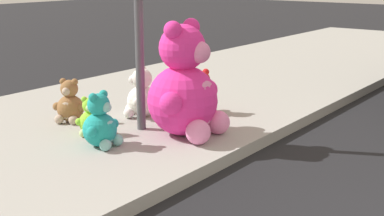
# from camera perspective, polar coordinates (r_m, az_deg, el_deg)

# --- Properties ---
(sidewalk) EXTENTS (28.00, 4.40, 0.15)m
(sidewalk) POSITION_cam_1_polar(r_m,az_deg,el_deg) (6.70, -16.40, -3.57)
(sidewalk) COLOR #9E9B93
(sidewalk) RESTS_ON ground_plane
(plush_pink_large) EXTENTS (1.08, 0.96, 1.40)m
(plush_pink_large) POSITION_cam_1_polar(r_m,az_deg,el_deg) (6.33, -0.74, 1.96)
(plush_pink_large) COLOR #F22D93
(plush_pink_large) RESTS_ON sidewalk
(plush_red) EXTENTS (0.48, 0.44, 0.63)m
(plush_red) POSITION_cam_1_polar(r_m,az_deg,el_deg) (7.40, 0.88, 1.38)
(plush_red) COLOR red
(plush_red) RESTS_ON sidewalk
(plush_lime) EXTENTS (0.34, 0.34, 0.48)m
(plush_lime) POSITION_cam_1_polar(r_m,az_deg,el_deg) (6.55, -10.97, -1.21)
(plush_lime) COLOR #8CD133
(plush_lime) RESTS_ON sidewalk
(plush_white) EXTENTS (0.49, 0.50, 0.70)m
(plush_white) POSITION_cam_1_polar(r_m,az_deg,el_deg) (7.26, -5.60, 1.27)
(plush_white) COLOR white
(plush_white) RESTS_ON sidewalk
(plush_teal) EXTENTS (0.49, 0.44, 0.64)m
(plush_teal) POSITION_cam_1_polar(r_m,az_deg,el_deg) (6.07, -9.88, -1.79)
(plush_teal) COLOR teal
(plush_teal) RESTS_ON sidewalk
(plush_brown) EXTENTS (0.42, 0.42, 0.58)m
(plush_brown) POSITION_cam_1_polar(r_m,az_deg,el_deg) (7.15, -13.16, 0.38)
(plush_brown) COLOR olive
(plush_brown) RESTS_ON sidewalk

